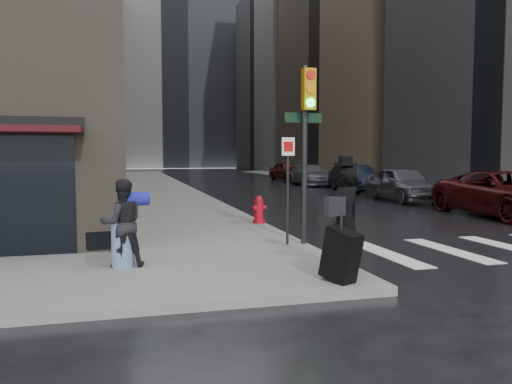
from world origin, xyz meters
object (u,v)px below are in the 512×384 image
Objects in this scene: parked_car_1 at (402,184)px; parked_car_4 at (288,171)px; man_overcoat at (344,224)px; parked_car_3 at (310,175)px; parked_car_2 at (355,178)px; man_jeans at (122,223)px; parked_car_0 at (507,194)px; traffic_light at (305,129)px; fire_hydrant at (259,211)px.

parked_car_4 is (0.65, 18.74, -0.02)m from parked_car_1.
parked_car_3 is (9.19, 25.56, -0.26)m from man_overcoat.
parked_car_2 is at bearing -95.12° from parked_car_4.
parked_car_3 is at bearing -126.86° from man_jeans.
parked_car_4 reaches higher than parked_car_0.
parked_car_0 is at bearing 20.59° from traffic_light.
man_overcoat is 0.43× the size of parked_car_4.
parked_car_2 is 0.93× the size of parked_car_3.
parked_car_4 is at bearing 69.74° from fire_hydrant.
parked_car_3 reaches higher than fire_hydrant.
man_jeans is 27.24m from parked_car_3.
parked_car_4 is (-0.02, 12.50, 0.02)m from parked_car_2.
man_jeans is at bearing -118.81° from parked_car_4.
man_overcoat is at bearing -141.13° from parked_car_0.
parked_car_2 is (9.36, 12.82, 0.27)m from fire_hydrant.
man_overcoat is 33.23m from parked_car_4.
fire_hydrant is 9.05m from parked_car_0.
traffic_light is at bearing -109.21° from parked_car_3.
man_overcoat reaches higher than parked_car_2.
parked_car_3 is (12.81, 24.03, -0.20)m from man_jeans.
parked_car_0 is at bearing 2.03° from fire_hydrant.
parked_car_3 is (8.84, 22.71, -1.99)m from traffic_light.
man_overcoat reaches higher than parked_car_1.
man_overcoat reaches higher than man_jeans.
parked_car_2 is (9.29, 16.46, -1.95)m from traffic_light.
man_jeans reaches higher than parked_car_2.
parked_car_0 is 12.50m from parked_car_2.
man_jeans reaches higher than fire_hydrant.
man_overcoat reaches higher than parked_car_0.
fire_hydrant is 0.16× the size of parked_car_3.
man_overcoat is 1.28× the size of man_jeans.
man_overcoat is 0.40× the size of parked_car_3.
parked_car_3 is (-0.12, 18.74, -0.06)m from parked_car_0.
man_overcoat is 3.35m from traffic_light.
fire_hydrant is at bearing -136.89° from man_jeans.
parked_car_2 is at bearing 53.85° from fire_hydrant.
parked_car_3 is at bearing 91.97° from parked_car_1.
traffic_light reaches higher than man_jeans.
parked_car_1 reaches higher than parked_car_4.
man_overcoat is 0.43× the size of parked_car_2.
parked_car_4 is at bearing 91.93° from parked_car_0.
traffic_light is 0.78× the size of parked_car_3.
traffic_light is at bearing -127.21° from parked_car_1.
parked_car_1 is 0.94× the size of parked_car_3.
parked_car_4 is (9.27, 28.96, -1.93)m from traffic_light.
man_overcoat is 15.85m from parked_car_1.
traffic_light is at bearing -170.34° from man_jeans.
parked_car_1 is at bearing -97.18° from parked_car_4.
parked_car_4 reaches higher than fire_hydrant.
fire_hydrant is 0.17× the size of parked_car_1.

